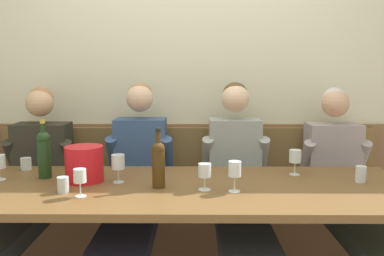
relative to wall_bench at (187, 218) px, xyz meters
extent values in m
cube|color=beige|center=(0.00, 0.26, 1.12)|extent=(6.80, 0.08, 2.80)
cube|color=brown|center=(0.00, 0.21, 0.20)|extent=(6.80, 0.03, 0.96)
cube|color=brown|center=(0.00, -0.02, -0.06)|extent=(2.86, 0.42, 0.44)
cube|color=brown|center=(0.00, -0.02, 0.18)|extent=(2.81, 0.39, 0.05)
cube|color=brown|center=(0.00, 0.17, 0.43)|extent=(2.86, 0.04, 0.45)
cube|color=brown|center=(0.00, -0.72, 0.44)|extent=(2.56, 0.90, 0.04)
cylinder|color=brown|center=(-1.21, -0.35, 0.07)|extent=(0.07, 0.07, 0.70)
cylinder|color=brown|center=(1.21, -0.35, 0.07)|extent=(0.07, 0.07, 0.70)
cube|color=#2D3132|center=(-1.05, -0.64, 0.15)|extent=(0.33, 1.17, 0.11)
cube|color=#2B2920|center=(-1.05, -0.02, 0.46)|extent=(0.39, 0.22, 0.51)
sphere|color=tan|center=(-1.05, -0.03, 0.86)|extent=(0.20, 0.20, 0.20)
sphere|color=#A36E49|center=(-1.05, 0.00, 0.89)|extent=(0.18, 0.18, 0.18)
cylinder|color=#2B2920|center=(-1.26, -0.06, 0.48)|extent=(0.08, 0.20, 0.27)
cylinder|color=#2B2920|center=(-0.85, -0.06, 0.48)|extent=(0.08, 0.20, 0.27)
cube|color=#24273E|center=(-0.34, -0.64, 0.15)|extent=(0.31, 1.17, 0.11)
cube|color=#344F7A|center=(-0.34, -0.02, 0.48)|extent=(0.37, 0.22, 0.54)
sphere|color=#D7AF90|center=(-0.34, -0.03, 0.90)|extent=(0.19, 0.19, 0.19)
sphere|color=#9C734C|center=(-0.34, 0.00, 0.92)|extent=(0.18, 0.18, 0.18)
cylinder|color=#344F7A|center=(-0.53, -0.06, 0.51)|extent=(0.08, 0.20, 0.27)
cylinder|color=#344F7A|center=(-0.14, -0.06, 0.51)|extent=(0.08, 0.20, 0.27)
cube|color=#2D3540|center=(0.35, -0.64, 0.15)|extent=(0.31, 1.17, 0.11)
cube|color=gray|center=(0.35, -0.02, 0.48)|extent=(0.37, 0.21, 0.54)
sphere|color=beige|center=(0.35, -0.03, 0.90)|extent=(0.20, 0.20, 0.20)
sphere|color=brown|center=(0.35, 0.00, 0.92)|extent=(0.18, 0.18, 0.18)
cylinder|color=gray|center=(0.15, -0.06, 0.51)|extent=(0.08, 0.20, 0.27)
cylinder|color=gray|center=(0.54, -0.06, 0.51)|extent=(0.08, 0.20, 0.27)
cube|color=#2C372F|center=(1.06, -0.64, 0.15)|extent=(0.31, 1.16, 0.11)
cube|color=gray|center=(1.06, -0.02, 0.46)|extent=(0.37, 0.23, 0.51)
sphere|color=tan|center=(1.06, -0.03, 0.86)|extent=(0.19, 0.19, 0.19)
sphere|color=beige|center=(1.06, 0.00, 0.89)|extent=(0.18, 0.18, 0.18)
cylinder|color=gray|center=(0.86, -0.06, 0.48)|extent=(0.08, 0.20, 0.27)
cylinder|color=gray|center=(1.25, -0.06, 0.48)|extent=(0.08, 0.20, 0.27)
cylinder|color=red|center=(-0.58, -0.64, 0.57)|extent=(0.22, 0.22, 0.20)
cylinder|color=#422C10|center=(-0.14, -0.76, 0.56)|extent=(0.07, 0.07, 0.20)
sphere|color=#422C10|center=(-0.14, -0.76, 0.68)|extent=(0.07, 0.07, 0.07)
cylinder|color=#422C10|center=(-0.14, -0.76, 0.73)|extent=(0.03, 0.03, 0.08)
cylinder|color=black|center=(-0.14, -0.76, 0.78)|extent=(0.03, 0.03, 0.02)
cylinder|color=#1C3918|center=(-0.83, -0.56, 0.58)|extent=(0.08, 0.08, 0.23)
sphere|color=#1C3918|center=(-0.83, -0.56, 0.70)|extent=(0.08, 0.08, 0.08)
cylinder|color=#1C3918|center=(-0.83, -0.56, 0.75)|extent=(0.03, 0.03, 0.08)
cylinder|color=gold|center=(-0.83, -0.56, 0.80)|extent=(0.03, 0.03, 0.02)
cylinder|color=silver|center=(0.27, -0.83, 0.47)|extent=(0.06, 0.06, 0.00)
cylinder|color=silver|center=(0.27, -0.83, 0.51)|extent=(0.01, 0.01, 0.08)
cylinder|color=silver|center=(0.27, -0.83, 0.59)|extent=(0.07, 0.07, 0.08)
cylinder|color=#E6D37F|center=(0.27, -0.83, 0.56)|extent=(0.06, 0.06, 0.02)
cylinder|color=silver|center=(-0.71, -0.37, 0.47)|extent=(0.06, 0.06, 0.00)
cylinder|color=silver|center=(-0.71, -0.37, 0.50)|extent=(0.01, 0.01, 0.07)
cylinder|color=silver|center=(-0.71, -0.37, 0.58)|extent=(0.08, 0.08, 0.08)
cylinder|color=#E8DF80|center=(-0.71, -0.37, 0.55)|extent=(0.07, 0.07, 0.03)
cylinder|color=silver|center=(-0.52, -0.92, 0.47)|extent=(0.06, 0.06, 0.00)
cylinder|color=silver|center=(-0.52, -0.92, 0.50)|extent=(0.01, 0.01, 0.07)
cylinder|color=silver|center=(-0.52, -0.92, 0.57)|extent=(0.06, 0.06, 0.07)
cylinder|color=silver|center=(-0.38, -0.66, 0.47)|extent=(0.06, 0.06, 0.00)
cylinder|color=silver|center=(-0.38, -0.66, 0.51)|extent=(0.01, 0.01, 0.08)
cylinder|color=silver|center=(-0.38, -0.66, 0.58)|extent=(0.08, 0.08, 0.08)
cylinder|color=silver|center=(0.11, -0.81, 0.47)|extent=(0.07, 0.07, 0.00)
cylinder|color=silver|center=(0.11, -0.81, 0.50)|extent=(0.01, 0.01, 0.07)
cylinder|color=silver|center=(0.11, -0.81, 0.57)|extent=(0.07, 0.07, 0.07)
cylinder|color=#EEDF78|center=(0.11, -0.81, 0.55)|extent=(0.06, 0.06, 0.02)
cylinder|color=silver|center=(-1.08, -0.61, 0.47)|extent=(0.07, 0.07, 0.00)
cylinder|color=silver|center=(0.67, -0.48, 0.47)|extent=(0.07, 0.07, 0.00)
cylinder|color=silver|center=(0.67, -0.48, 0.50)|extent=(0.01, 0.01, 0.07)
cylinder|color=silver|center=(0.67, -0.48, 0.58)|extent=(0.07, 0.07, 0.08)
cylinder|color=#E8E27C|center=(0.67, -0.48, 0.56)|extent=(0.06, 0.06, 0.03)
cylinder|color=silver|center=(-1.03, -0.37, 0.50)|extent=(0.07, 0.07, 0.08)
cylinder|color=silver|center=(-0.63, -0.85, 0.50)|extent=(0.06, 0.06, 0.08)
cylinder|color=silver|center=(1.01, -0.65, 0.51)|extent=(0.06, 0.06, 0.09)
camera|label=1|loc=(0.06, -2.89, 1.10)|focal=37.66mm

